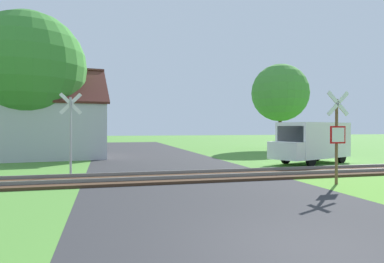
{
  "coord_description": "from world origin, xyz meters",
  "views": [
    {
      "loc": [
        -3.05,
        -4.53,
        1.96
      ],
      "look_at": [
        0.5,
        9.32,
        1.8
      ],
      "focal_mm": 32.0,
      "sensor_mm": 36.0,
      "label": 1
    }
  ],
  "objects_px": {
    "stop_sign_near": "(337,133)",
    "mail_truck": "(312,141)",
    "tree_left": "(29,68)",
    "crossing_sign_far": "(71,128)",
    "house": "(51,128)",
    "tree_far": "(280,93)"
  },
  "relations": [
    {
      "from": "mail_truck",
      "to": "stop_sign_near",
      "type": "bearing_deg",
      "value": 130.44
    },
    {
      "from": "crossing_sign_far",
      "to": "tree_left",
      "type": "xyz_separation_m",
      "value": [
        -3.22,
        8.59,
        3.71
      ]
    },
    {
      "from": "tree_left",
      "to": "mail_truck",
      "type": "xyz_separation_m",
      "value": [
        15.5,
        -6.57,
        -4.41
      ]
    },
    {
      "from": "house",
      "to": "tree_left",
      "type": "xyz_separation_m",
      "value": [
        -1.15,
        -0.95,
        3.68
      ]
    },
    {
      "from": "stop_sign_near",
      "to": "mail_truck",
      "type": "xyz_separation_m",
      "value": [
        3.22,
        6.26,
        -0.53
      ]
    },
    {
      "from": "house",
      "to": "mail_truck",
      "type": "relative_size",
      "value": 1.42
    },
    {
      "from": "stop_sign_near",
      "to": "tree_left",
      "type": "distance_m",
      "value": 18.18
    },
    {
      "from": "house",
      "to": "tree_far",
      "type": "distance_m",
      "value": 19.31
    },
    {
      "from": "stop_sign_near",
      "to": "tree_left",
      "type": "relative_size",
      "value": 0.35
    },
    {
      "from": "house",
      "to": "tree_far",
      "type": "height_order",
      "value": "tree_far"
    },
    {
      "from": "stop_sign_near",
      "to": "mail_truck",
      "type": "relative_size",
      "value": 0.62
    },
    {
      "from": "stop_sign_near",
      "to": "tree_far",
      "type": "distance_m",
      "value": 19.46
    },
    {
      "from": "house",
      "to": "tree_far",
      "type": "bearing_deg",
      "value": 5.01
    },
    {
      "from": "crossing_sign_far",
      "to": "house",
      "type": "xyz_separation_m",
      "value": [
        -2.07,
        9.54,
        0.03
      ]
    },
    {
      "from": "stop_sign_near",
      "to": "tree_far",
      "type": "relative_size",
      "value": 0.42
    },
    {
      "from": "house",
      "to": "tree_left",
      "type": "relative_size",
      "value": 0.82
    },
    {
      "from": "stop_sign_near",
      "to": "crossing_sign_far",
      "type": "distance_m",
      "value": 10.01
    },
    {
      "from": "crossing_sign_far",
      "to": "tree_far",
      "type": "bearing_deg",
      "value": 41.29
    },
    {
      "from": "tree_left",
      "to": "tree_far",
      "type": "bearing_deg",
      "value": 13.61
    },
    {
      "from": "tree_left",
      "to": "crossing_sign_far",
      "type": "bearing_deg",
      "value": -69.47
    },
    {
      "from": "stop_sign_near",
      "to": "crossing_sign_far",
      "type": "bearing_deg",
      "value": -25.86
    },
    {
      "from": "stop_sign_near",
      "to": "tree_far",
      "type": "xyz_separation_m",
      "value": [
        7.54,
        17.63,
        3.32
      ]
    }
  ]
}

